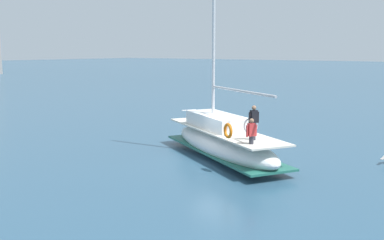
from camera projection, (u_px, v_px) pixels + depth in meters
ground_plane at (219, 162)px, 22.54m from camera, size 400.00×400.00×0.00m
main_sailboat at (223, 141)px, 23.35m from camera, size 6.83×9.53×12.45m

